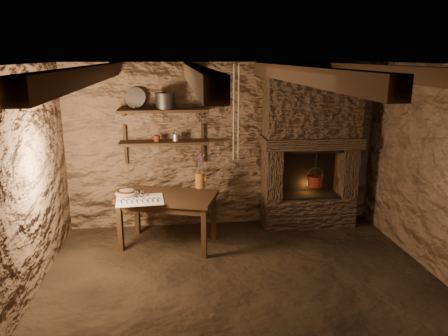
{
  "coord_description": "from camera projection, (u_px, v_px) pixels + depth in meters",
  "views": [
    {
      "loc": [
        -0.74,
        -4.24,
        2.49
      ],
      "look_at": [
        -0.12,
        0.9,
        1.15
      ],
      "focal_mm": 35.0,
      "sensor_mm": 36.0,
      "label": 1
    }
  ],
  "objects": [
    {
      "name": "ceiling",
      "position": [
        247.0,
        65.0,
        4.18
      ],
      "size": [
        4.5,
        4.0,
        0.04
      ],
      "primitive_type": "cube",
      "color": "black",
      "rests_on": "back_wall"
    },
    {
      "name": "stoneware_jug",
      "position": [
        200.0,
        173.0,
        6.01
      ],
      "size": [
        0.18,
        0.18,
        0.48
      ],
      "rotation": [
        0.0,
        0.0,
        -0.39
      ],
      "color": "#935B1C",
      "rests_on": "work_table"
    },
    {
      "name": "hanging_ropes",
      "position": [
        236.0,
        113.0,
        5.34
      ],
      "size": [
        0.08,
        0.08,
        1.2
      ],
      "primitive_type": null,
      "color": "beige",
      "rests_on": "ceiling"
    },
    {
      "name": "front_wall",
      "position": [
        303.0,
        282.0,
        2.56
      ],
      "size": [
        4.5,
        0.04,
        2.4
      ],
      "primitive_type": "cube",
      "color": "#4F3725",
      "rests_on": "floor"
    },
    {
      "name": "beam_far_left",
      "position": [
        87.0,
        75.0,
        4.03
      ],
      "size": [
        0.14,
        3.95,
        0.16
      ],
      "primitive_type": "cube",
      "color": "black",
      "rests_on": "ceiling"
    },
    {
      "name": "wooden_bowl",
      "position": [
        127.0,
        193.0,
        5.69
      ],
      "size": [
        0.37,
        0.37,
        0.11
      ],
      "primitive_type": "ellipsoid",
      "rotation": [
        0.0,
        0.0,
        -0.24
      ],
      "color": "#A37046",
      "rests_on": "work_table"
    },
    {
      "name": "beam_mid_right",
      "position": [
        298.0,
        74.0,
        4.26
      ],
      "size": [
        0.14,
        3.95,
        0.16
      ],
      "primitive_type": "cube",
      "color": "black",
      "rests_on": "ceiling"
    },
    {
      "name": "back_wall",
      "position": [
        223.0,
        146.0,
        6.4
      ],
      "size": [
        4.5,
        0.04,
        2.4
      ],
      "primitive_type": "cube",
      "color": "#4F3725",
      "rests_on": "floor"
    },
    {
      "name": "red_pot",
      "position": [
        315.0,
        180.0,
        6.41
      ],
      "size": [
        0.27,
        0.27,
        0.54
      ],
      "rotation": [
        0.0,
        0.0,
        -0.34
      ],
      "color": "maroon",
      "rests_on": "hearth"
    },
    {
      "name": "hearth",
      "position": [
        310.0,
        145.0,
        6.32
      ],
      "size": [
        1.43,
        0.51,
        2.3
      ],
      "color": "#36261B",
      "rests_on": "floor"
    },
    {
      "name": "shelf_lower",
      "position": [
        164.0,
        143.0,
        6.12
      ],
      "size": [
        1.25,
        0.3,
        0.04
      ],
      "primitive_type": "cube",
      "color": "black",
      "rests_on": "back_wall"
    },
    {
      "name": "shelf_upper",
      "position": [
        163.0,
        110.0,
        6.01
      ],
      "size": [
        1.25,
        0.3,
        0.04
      ],
      "primitive_type": "cube",
      "color": "black",
      "rests_on": "back_wall"
    },
    {
      "name": "left_wall",
      "position": [
        16.0,
        193.0,
        4.22
      ],
      "size": [
        0.04,
        4.0,
        2.4
      ],
      "primitive_type": "cube",
      "color": "#4F3725",
      "rests_on": "floor"
    },
    {
      "name": "drinking_glasses",
      "position": [
        142.0,
        194.0,
        5.62
      ],
      "size": [
        0.19,
        0.06,
        0.08
      ],
      "primitive_type": null,
      "color": "silver",
      "rests_on": "linen_cloth"
    },
    {
      "name": "small_kettle",
      "position": [
        176.0,
        138.0,
        6.13
      ],
      "size": [
        0.15,
        0.12,
        0.15
      ],
      "primitive_type": null,
      "rotation": [
        0.0,
        0.0,
        -0.14
      ],
      "color": "#A9A8A3",
      "rests_on": "shelf_lower"
    },
    {
      "name": "beam_mid_left",
      "position": [
        195.0,
        75.0,
        4.14
      ],
      "size": [
        0.14,
        3.95,
        0.16
      ],
      "primitive_type": "cube",
      "color": "black",
      "rests_on": "ceiling"
    },
    {
      "name": "tin_pan",
      "position": [
        136.0,
        98.0,
        6.02
      ],
      "size": [
        0.32,
        0.2,
        0.29
      ],
      "primitive_type": "cylinder",
      "rotation": [
        1.26,
        0.0,
        -0.28
      ],
      "color": "#A9A8A3",
      "rests_on": "shelf_upper"
    },
    {
      "name": "iron_stockpot",
      "position": [
        165.0,
        102.0,
        5.98
      ],
      "size": [
        0.35,
        0.35,
        0.2
      ],
      "primitive_type": "cylinder",
      "rotation": [
        0.0,
        0.0,
        0.43
      ],
      "color": "#312D2B",
      "rests_on": "shelf_upper"
    },
    {
      "name": "floor",
      "position": [
        244.0,
        289.0,
        4.78
      ],
      "size": [
        4.5,
        4.5,
        0.0
      ],
      "primitive_type": "plane",
      "color": "black",
      "rests_on": "ground"
    },
    {
      "name": "work_table",
      "position": [
        168.0,
        218.0,
        5.82
      ],
      "size": [
        1.4,
        1.05,
        0.71
      ],
      "rotation": [
        0.0,
        0.0,
        -0.31
      ],
      "color": "#311E11",
      "rests_on": "floor"
    },
    {
      "name": "linen_cloth",
      "position": [
        140.0,
        200.0,
        5.51
      ],
      "size": [
        0.62,
        0.51,
        0.01
      ],
      "primitive_type": "cube",
      "rotation": [
        0.0,
        0.0,
        0.08
      ],
      "color": "white",
      "rests_on": "work_table"
    },
    {
      "name": "rusty_tin",
      "position": [
        157.0,
        138.0,
        6.1
      ],
      "size": [
        0.1,
        0.1,
        0.08
      ],
      "primitive_type": "cylinder",
      "rotation": [
        0.0,
        0.0,
        0.27
      ],
      "color": "#561F11",
      "rests_on": "shelf_lower"
    },
    {
      "name": "pewter_cutlery_row",
      "position": [
        140.0,
        200.0,
        5.49
      ],
      "size": [
        0.5,
        0.23,
        0.01
      ],
      "primitive_type": null,
      "rotation": [
        0.0,
        0.0,
        0.08
      ],
      "color": "#9C998E",
      "rests_on": "linen_cloth"
    },
    {
      "name": "beam_far_right",
      "position": [
        395.0,
        74.0,
        4.37
      ],
      "size": [
        0.14,
        3.95,
        0.16
      ],
      "primitive_type": "cube",
      "color": "black",
      "rests_on": "ceiling"
    }
  ]
}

